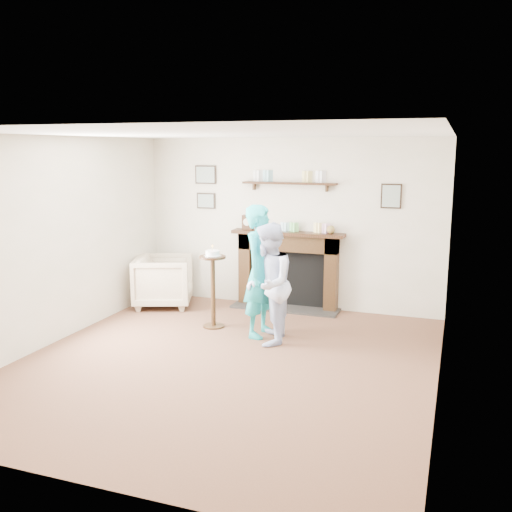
% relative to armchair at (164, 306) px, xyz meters
% --- Properties ---
extents(ground, '(5.00, 5.00, 0.00)m').
position_rel_armchair_xyz_m(ground, '(1.78, -1.85, 0.00)').
color(ground, brown).
rests_on(ground, ground).
extents(room_shell, '(4.54, 5.02, 2.52)m').
position_rel_armchair_xyz_m(room_shell, '(1.78, -1.16, 1.62)').
color(room_shell, beige).
rests_on(room_shell, ground).
extents(armchair, '(1.08, 1.06, 0.77)m').
position_rel_armchair_xyz_m(armchair, '(0.00, 0.00, 0.00)').
color(armchair, tan).
rests_on(armchair, ground).
extents(man, '(0.70, 0.82, 1.48)m').
position_rel_armchair_xyz_m(man, '(2.01, -1.05, 0.00)').
color(man, silver).
rests_on(man, ground).
extents(woman, '(0.47, 0.65, 1.67)m').
position_rel_armchair_xyz_m(woman, '(1.83, -0.80, 0.00)').
color(woman, teal).
rests_on(woman, ground).
extents(pedestal_table, '(0.35, 0.35, 1.11)m').
position_rel_armchair_xyz_m(pedestal_table, '(1.12, -0.70, 0.68)').
color(pedestal_table, black).
rests_on(pedestal_table, ground).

